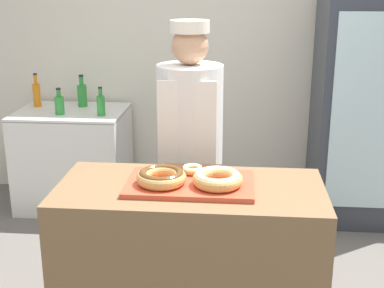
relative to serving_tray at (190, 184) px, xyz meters
The scene contains 15 objects.
wall_back 2.18m from the serving_tray, 90.00° to the left, with size 8.00×0.06×2.70m.
display_counter 0.46m from the serving_tray, ahead, with size 1.28×0.60×0.89m.
serving_tray is the anchor object (origin of this frame).
donut_chocolate_glaze 0.14m from the serving_tray, 164.05° to the right, with size 0.24×0.24×0.07m.
donut_light_glaze 0.14m from the serving_tray, 15.95° to the right, with size 0.24×0.24×0.07m.
donut_mini_center 0.12m from the serving_tray, 90.00° to the left, with size 0.11×0.11×0.04m.
brownie_back_left 0.16m from the serving_tray, 128.31° to the left, with size 0.10×0.10×0.03m.
brownie_back_right 0.16m from the serving_tray, 51.69° to the left, with size 0.10×0.10×0.03m.
baker_person 0.65m from the serving_tray, 95.49° to the left, with size 0.38×0.38×1.61m.
beverage_fridge 2.07m from the serving_tray, 56.47° to the left, with size 0.67×0.70×1.76m.
chest_freezer 2.13m from the serving_tray, 123.13° to the left, with size 0.86×0.66×0.81m.
bottle_orange 2.34m from the serving_tray, 128.09° to the left, with size 0.06×0.06×0.28m.
bottle_green 1.80m from the serving_tray, 117.83° to the left, with size 0.06×0.06×0.22m.
bottle_green_b 1.99m from the serving_tray, 126.23° to the left, with size 0.07×0.07×0.21m.
bottle_green_b_b 2.17m from the serving_tray, 119.71° to the left, with size 0.08×0.08×0.26m.
Camera 1 is at (0.22, -2.35, 1.83)m, focal length 50.00 mm.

